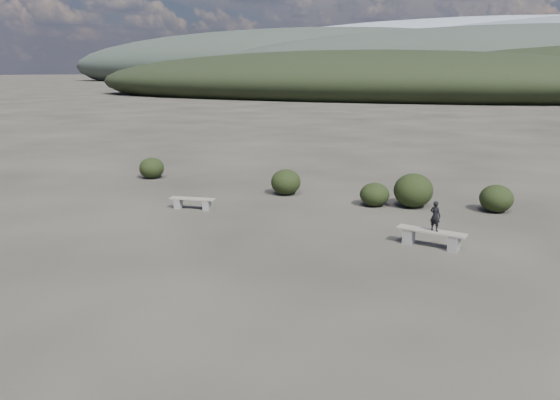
% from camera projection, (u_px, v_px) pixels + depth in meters
% --- Properties ---
extents(ground, '(1200.00, 1200.00, 0.00)m').
position_uv_depth(ground, '(209.00, 270.00, 13.72)').
color(ground, '#2F2B24').
rests_on(ground, ground).
extents(bench_left, '(1.69, 0.67, 0.41)m').
position_uv_depth(bench_left, '(192.00, 202.00, 19.72)').
color(bench_left, slate).
rests_on(bench_left, ground).
extents(bench_right, '(1.99, 0.68, 0.49)m').
position_uv_depth(bench_right, '(431.00, 237.00, 15.49)').
color(bench_right, slate).
rests_on(bench_right, ground).
extents(seated_person, '(0.37, 0.31, 0.87)m').
position_uv_depth(seated_person, '(435.00, 216.00, 15.30)').
color(seated_person, black).
rests_on(seated_person, bench_right).
extents(shrub_b, '(1.20, 1.20, 1.03)m').
position_uv_depth(shrub_b, '(286.00, 182.00, 22.02)').
color(shrub_b, black).
rests_on(shrub_b, ground).
extents(shrub_c, '(1.09, 1.09, 0.87)m').
position_uv_depth(shrub_c, '(375.00, 194.00, 20.16)').
color(shrub_c, black).
rests_on(shrub_c, ground).
extents(shrub_d, '(1.43, 1.43, 1.25)m').
position_uv_depth(shrub_d, '(413.00, 190.00, 19.96)').
color(shrub_d, black).
rests_on(shrub_d, ground).
extents(shrub_e, '(1.17, 1.17, 0.97)m').
position_uv_depth(shrub_e, '(496.00, 198.00, 19.31)').
color(shrub_e, black).
rests_on(shrub_e, ground).
extents(shrub_f, '(1.15, 1.15, 0.97)m').
position_uv_depth(shrub_f, '(152.00, 168.00, 25.38)').
color(shrub_f, black).
rests_on(shrub_f, ground).
extents(mountain_ridges, '(500.00, 400.00, 56.00)m').
position_uv_depth(mountain_ridges, '(503.00, 60.00, 315.63)').
color(mountain_ridges, black).
rests_on(mountain_ridges, ground).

